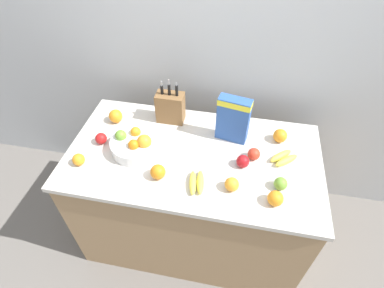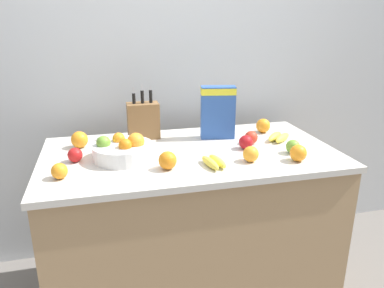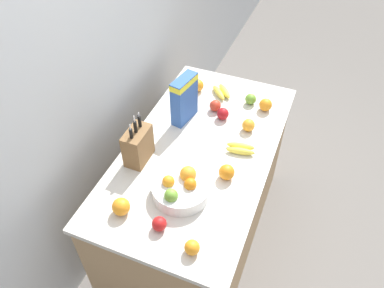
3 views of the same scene
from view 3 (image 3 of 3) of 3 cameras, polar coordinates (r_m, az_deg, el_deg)
name	(u,v)px [view 3 (image 3 of 3)]	position (r m, az deg, el deg)	size (l,w,h in m)	color
ground_plane	(199,233)	(2.80, 1.00, -13.44)	(14.00, 14.00, 0.00)	slate
wall_back	(93,61)	(2.08, -14.83, 12.06)	(9.00, 0.06, 2.60)	silver
counter	(199,196)	(2.43, 1.13, -7.91)	(1.47, 0.80, 0.89)	tan
knife_block	(138,145)	(1.99, -8.23, -0.21)	(0.17, 0.10, 0.30)	brown
cereal_box	(184,97)	(2.18, -1.20, 7.11)	(0.20, 0.11, 0.29)	#2D56A8
fruit_bowl	(181,188)	(1.85, -1.68, -6.65)	(0.29, 0.29, 0.13)	silver
banana_bunch_left	(241,149)	(2.08, 7.43, -0.70)	(0.10, 0.17, 0.04)	yellow
banana_bunch_right	(222,92)	(2.46, 4.53, 7.94)	(0.17, 0.16, 0.04)	yellow
apple_front	(251,99)	(2.40, 8.93, 6.78)	(0.07, 0.07, 0.07)	#6B9E33
apple_near_bananas	(223,114)	(2.26, 4.72, 4.62)	(0.07, 0.07, 0.07)	#A31419
apple_leftmost	(215,106)	(2.32, 3.56, 5.86)	(0.07, 0.07, 0.07)	red
apple_rear	(159,224)	(1.75, -5.01, -12.03)	(0.07, 0.07, 0.07)	red
orange_by_cereal	(121,207)	(1.81, -10.76, -9.36)	(0.09, 0.09, 0.09)	orange
orange_mid_right	(227,172)	(1.93, 5.30, -4.29)	(0.08, 0.08, 0.08)	orange
orange_front_right	(266,105)	(2.36, 11.15, 5.88)	(0.08, 0.08, 0.08)	orange
orange_front_center	(192,247)	(1.68, 0.01, -15.48)	(0.07, 0.07, 0.07)	orange
orange_mid_left	(248,125)	(2.20, 8.60, 2.85)	(0.08, 0.08, 0.08)	orange
orange_near_bowl	(197,85)	(2.48, 0.82, 8.91)	(0.08, 0.08, 0.08)	orange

